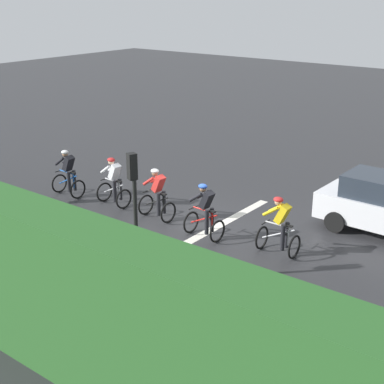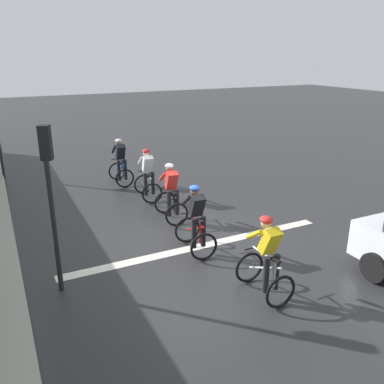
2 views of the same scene
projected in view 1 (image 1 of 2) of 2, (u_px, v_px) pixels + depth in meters
name	position (u px, v px, depth m)	size (l,w,h in m)	color
ground_plane	(193.00, 230.00, 17.35)	(80.00, 80.00, 0.00)	#28282B
road_marking_stop_line	(204.00, 233.00, 17.10)	(7.00, 0.30, 0.01)	silver
cyclist_lead	(68.00, 174.00, 19.96)	(0.71, 1.10, 1.66)	black
cyclist_second	(114.00, 183.00, 19.08)	(0.77, 1.13, 1.66)	black
cyclist_mid	(157.00, 195.00, 17.93)	(0.76, 1.13, 1.66)	black
cyclist_fourth	(205.00, 213.00, 16.55)	(0.75, 1.12, 1.66)	black
cyclist_trailing	(280.00, 227.00, 15.53)	(0.69, 1.09, 1.66)	black
traffic_light_near_crossing	(134.00, 199.00, 13.57)	(0.26, 0.30, 3.34)	black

